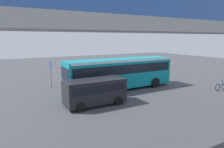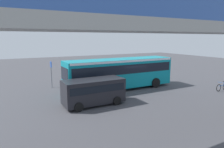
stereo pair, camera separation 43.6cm
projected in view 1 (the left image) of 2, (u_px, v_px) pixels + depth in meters
name	position (u px, v px, depth m)	size (l,w,h in m)	color
ground	(129.00, 88.00, 21.46)	(80.00, 80.00, 0.00)	#424247
city_bus	(120.00, 71.00, 20.76)	(11.54, 2.85, 3.15)	#0C8493
parked_van	(95.00, 90.00, 15.93)	(4.80, 2.17, 2.05)	black
bicycle_blue	(221.00, 87.00, 20.55)	(1.77, 0.44, 0.96)	black
pedestrian	(115.00, 74.00, 24.55)	(0.38, 0.38, 1.79)	#2D2D38
traffic_sign	(51.00, 70.00, 21.24)	(0.08, 0.60, 2.80)	slate
lane_dash_leftmost	(146.00, 80.00, 25.27)	(2.00, 0.20, 0.01)	silver
lane_dash_left	(119.00, 84.00, 23.33)	(2.00, 0.20, 0.01)	silver
lane_dash_centre	(86.00, 88.00, 21.38)	(2.00, 0.20, 0.01)	silver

